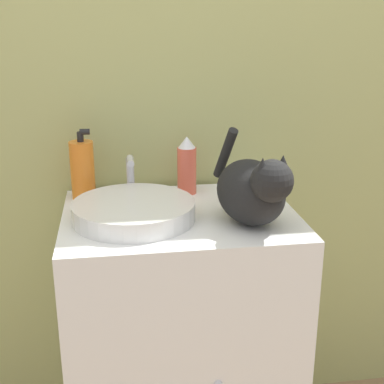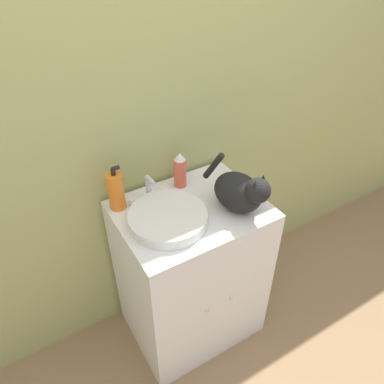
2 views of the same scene
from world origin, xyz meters
TOP-DOWN VIEW (x-y plane):
  - wall_back at (0.00, 0.56)m, footprint 6.00×0.05m
  - vanity_cabinet at (0.00, 0.26)m, footprint 0.67×0.53m
  - sink_basin at (-0.13, 0.23)m, footprint 0.34×0.34m
  - faucet at (-0.13, 0.41)m, footprint 0.19×0.09m
  - cat at (0.18, 0.14)m, footprint 0.23×0.36m
  - soap_bottle at (-0.28, 0.44)m, footprint 0.07×0.07m
  - spray_bottle at (0.05, 0.44)m, footprint 0.06×0.06m

SIDE VIEW (x-z plane):
  - vanity_cabinet at x=0.00m, z-range 0.00..0.88m
  - sink_basin at x=-0.13m, z-range 0.88..0.94m
  - faucet at x=-0.13m, z-range 0.87..1.01m
  - spray_bottle at x=0.05m, z-range 0.88..1.06m
  - soap_bottle at x=-0.28m, z-range 0.87..1.08m
  - cat at x=0.18m, z-range 0.86..1.11m
  - wall_back at x=0.00m, z-range 0.00..2.50m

